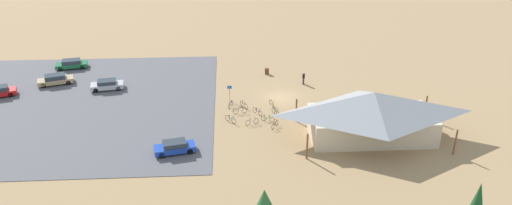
# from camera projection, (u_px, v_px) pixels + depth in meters

# --- Properties ---
(ground) EXTENTS (160.00, 160.00, 0.00)m
(ground) POSITION_uv_depth(u_px,v_px,m) (281.00, 98.00, 64.68)
(ground) COLOR #9E7F56
(ground) RESTS_ON ground
(parking_lot_asphalt) EXTENTS (38.55, 33.83, 0.05)m
(parking_lot_asphalt) POSITION_uv_depth(u_px,v_px,m) (62.00, 105.00, 62.51)
(parking_lot_asphalt) COLOR #56565B
(parking_lot_asphalt) RESTS_ON ground
(bike_pavilion) EXTENTS (15.86, 8.73, 5.43)m
(bike_pavilion) POSITION_uv_depth(u_px,v_px,m) (372.00, 112.00, 53.92)
(bike_pavilion) COLOR beige
(bike_pavilion) RESTS_ON ground
(trash_bin) EXTENTS (0.60, 0.60, 0.90)m
(trash_bin) POSITION_uv_depth(u_px,v_px,m) (267.00, 71.00, 71.90)
(trash_bin) COLOR brown
(trash_bin) RESTS_ON ground
(lot_sign) EXTENTS (0.56, 0.08, 2.20)m
(lot_sign) POSITION_uv_depth(u_px,v_px,m) (230.00, 91.00, 63.17)
(lot_sign) COLOR #99999E
(lot_sign) RESTS_ON ground
(bicycle_black_edge_north) EXTENTS (0.78, 1.57, 0.82)m
(bicycle_black_edge_north) POSITION_uv_depth(u_px,v_px,m) (275.00, 112.00, 59.99)
(bicycle_black_edge_north) COLOR black
(bicycle_black_edge_north) RESTS_ON ground
(bicycle_yellow_mid_cluster) EXTENTS (0.58, 1.61, 0.76)m
(bicycle_yellow_mid_cluster) POSITION_uv_depth(u_px,v_px,m) (272.00, 103.00, 62.26)
(bicycle_yellow_mid_cluster) COLOR black
(bicycle_yellow_mid_cluster) RESTS_ON ground
(bicycle_green_edge_south) EXTENTS (1.56, 0.72, 0.83)m
(bicycle_green_edge_south) POSITION_uv_depth(u_px,v_px,m) (268.00, 119.00, 58.43)
(bicycle_green_edge_south) COLOR black
(bicycle_green_edge_south) RESTS_ON ground
(bicycle_white_yard_front) EXTENTS (1.62, 0.71, 0.80)m
(bicycle_white_yard_front) POSITION_uv_depth(u_px,v_px,m) (252.00, 122.00, 57.73)
(bicycle_white_yard_front) COLOR black
(bicycle_white_yard_front) RESTS_ON ground
(bicycle_blue_yard_left) EXTENTS (0.68, 1.60, 0.81)m
(bicycle_blue_yard_left) POSITION_uv_depth(u_px,v_px,m) (231.00, 104.00, 61.98)
(bicycle_blue_yard_left) COLOR black
(bicycle_blue_yard_left) RESTS_ON ground
(bicycle_silver_trailside) EXTENTS (1.71, 0.48, 0.82)m
(bicycle_silver_trailside) POSITION_uv_depth(u_px,v_px,m) (240.00, 111.00, 60.30)
(bicycle_silver_trailside) COLOR black
(bicycle_silver_trailside) RESTS_ON ground
(bicycle_teal_back_row) EXTENTS (1.28, 1.24, 0.89)m
(bicycle_teal_back_row) POSITION_uv_depth(u_px,v_px,m) (231.00, 119.00, 58.22)
(bicycle_teal_back_row) COLOR black
(bicycle_teal_back_row) RESTS_ON ground
(bicycle_red_near_sign) EXTENTS (0.90, 1.53, 0.79)m
(bicycle_red_near_sign) POSITION_uv_depth(u_px,v_px,m) (275.00, 124.00, 57.07)
(bicycle_red_near_sign) COLOR black
(bicycle_red_near_sign) RESTS_ON ground
(bicycle_purple_lone_east) EXTENTS (1.08, 1.51, 0.90)m
(bicycle_purple_lone_east) POSITION_uv_depth(u_px,v_px,m) (258.00, 112.00, 60.09)
(bicycle_purple_lone_east) COLOR black
(bicycle_purple_lone_east) RESTS_ON ground
(bicycle_orange_yard_right) EXTENTS (0.90, 1.56, 0.81)m
(bicycle_orange_yard_right) POSITION_uv_depth(u_px,v_px,m) (244.00, 105.00, 61.82)
(bicycle_orange_yard_right) COLOR black
(bicycle_orange_yard_right) RESTS_ON ground
(bicycle_black_front_row) EXTENTS (0.63, 1.66, 0.85)m
(bicycle_black_front_row) POSITION_uv_depth(u_px,v_px,m) (353.00, 101.00, 62.91)
(bicycle_black_front_row) COLOR black
(bicycle_black_front_row) RESTS_ON ground
(car_silver_mid_lot) EXTENTS (4.52, 2.52, 1.33)m
(car_silver_mid_lot) POSITION_uv_depth(u_px,v_px,m) (107.00, 85.00, 66.72)
(car_silver_mid_lot) COLOR #BCBCC1
(car_silver_mid_lot) RESTS_ON parking_lot_asphalt
(car_tan_far_end) EXTENTS (5.01, 3.16, 1.40)m
(car_tan_far_end) POSITION_uv_depth(u_px,v_px,m) (55.00, 80.00, 68.31)
(car_tan_far_end) COLOR tan
(car_tan_far_end) RESTS_ON parking_lot_asphalt
(car_green_front_row) EXTENTS (4.76, 2.68, 1.32)m
(car_green_front_row) POSITION_uv_depth(u_px,v_px,m) (71.00, 64.00, 73.85)
(car_green_front_row) COLOR #1E6B3D
(car_green_front_row) RESTS_ON parking_lot_asphalt
(car_blue_near_entry) EXTENTS (4.53, 2.59, 1.31)m
(car_blue_near_entry) POSITION_uv_depth(u_px,v_px,m) (175.00, 147.00, 51.78)
(car_blue_near_entry) COLOR #1E42B2
(car_blue_near_entry) RESTS_ON parking_lot_asphalt
(visitor_by_pavilion) EXTENTS (0.36, 0.36, 1.72)m
(visitor_by_pavilion) POSITION_uv_depth(u_px,v_px,m) (304.00, 78.00, 68.38)
(visitor_by_pavilion) COLOR #2D3347
(visitor_by_pavilion) RESTS_ON ground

